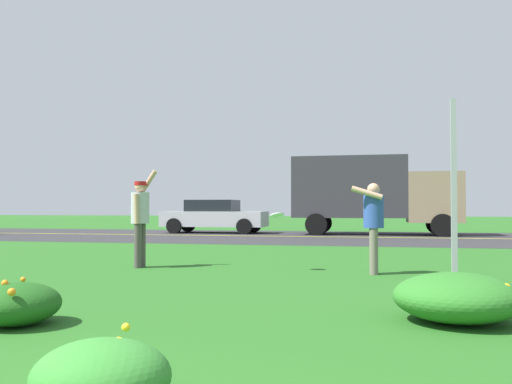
{
  "coord_description": "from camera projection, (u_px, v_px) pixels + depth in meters",
  "views": [
    {
      "loc": [
        1.89,
        -1.06,
        1.13
      ],
      "look_at": [
        -0.02,
        7.54,
        1.37
      ],
      "focal_mm": 38.98,
      "sensor_mm": 36.0,
      "label": 1
    }
  ],
  "objects": [
    {
      "name": "person_thrower_red_cap_gray_shirt",
      "position": [
        140.0,
        215.0,
        10.43
      ],
      "size": [
        0.43,
        0.49,
        1.85
      ],
      "color": "#B2B2B7",
      "rests_on": "ground"
    },
    {
      "name": "daylily_clump_mid_left",
      "position": [
        457.0,
        297.0,
        5.45
      ],
      "size": [
        1.24,
        1.2,
        0.48
      ],
      "color": "#2D7526",
      "rests_on": "ground"
    },
    {
      "name": "sign_post_near_path",
      "position": [
        454.0,
        195.0,
        7.42
      ],
      "size": [
        0.07,
        0.1,
        2.59
      ],
      "color": "#93969B",
      "rests_on": "ground"
    },
    {
      "name": "car_silver_center_left",
      "position": [
        214.0,
        216.0,
        24.37
      ],
      "size": [
        4.5,
        2.0,
        1.45
      ],
      "color": "#B7BABF",
      "rests_on": "ground"
    },
    {
      "name": "highway_center_stripe",
      "position": [
        329.0,
        237.0,
        21.04
      ],
      "size": [
        120.0,
        0.16,
        0.0
      ],
      "primitive_type": "cube",
      "color": "yellow",
      "rests_on": "ground"
    },
    {
      "name": "daylily_clump_mid_center",
      "position": [
        102.0,
        377.0,
        3.03
      ],
      "size": [
        0.77,
        0.73,
        0.44
      ],
      "color": "#337F2D",
      "rests_on": "ground"
    },
    {
      "name": "person_catcher_blue_shirt",
      "position": [
        373.0,
        220.0,
        9.39
      ],
      "size": [
        0.54,
        0.49,
        1.54
      ],
      "color": "#2D4C9E",
      "rests_on": "ground"
    },
    {
      "name": "ground_plane",
      "position": [
        284.0,
        263.0,
        11.23
      ],
      "size": [
        120.0,
        120.0,
        0.0
      ],
      "primitive_type": "plane",
      "color": "#26601E"
    },
    {
      "name": "frisbee_white",
      "position": [
        277.0,
        215.0,
        9.87
      ],
      "size": [
        0.26,
        0.25,
        0.14
      ],
      "color": "white"
    },
    {
      "name": "highway_strip",
      "position": [
        329.0,
        237.0,
        21.04
      ],
      "size": [
        120.0,
        9.9,
        0.01
      ],
      "primitive_type": "cube",
      "color": "#2D2D30",
      "rests_on": "ground"
    },
    {
      "name": "box_truck_tan",
      "position": [
        372.0,
        191.0,
        22.92
      ],
      "size": [
        6.7,
        2.46,
        3.2
      ],
      "color": "#937F60",
      "rests_on": "ground"
    },
    {
      "name": "daylily_clump_mid_right",
      "position": [
        17.0,
        304.0,
        5.31
      ],
      "size": [
        0.81,
        0.85,
        0.44
      ],
      "color": "#1E5619",
      "rests_on": "ground"
    }
  ]
}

